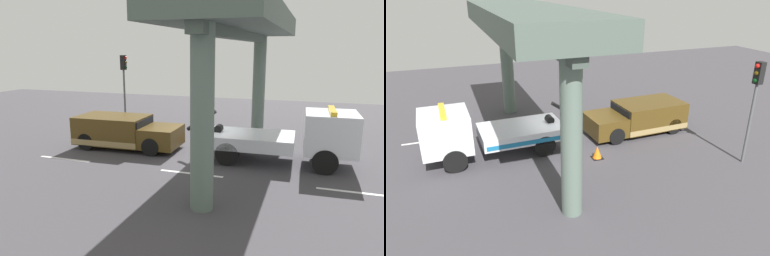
# 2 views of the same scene
# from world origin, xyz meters

# --- Properties ---
(ground_plane) EXTENTS (60.00, 40.00, 0.10)m
(ground_plane) POSITION_xyz_m (0.00, 0.00, -0.05)
(ground_plane) COLOR #423F44
(lane_stripe_west) EXTENTS (2.60, 0.16, 0.01)m
(lane_stripe_west) POSITION_xyz_m (-6.00, -2.61, 0.00)
(lane_stripe_west) COLOR silver
(lane_stripe_west) RESTS_ON ground
(lane_stripe_mid) EXTENTS (2.60, 0.16, 0.01)m
(lane_stripe_mid) POSITION_xyz_m (0.00, -2.61, 0.00)
(lane_stripe_mid) COLOR silver
(lane_stripe_mid) RESTS_ON ground
(lane_stripe_east) EXTENTS (2.60, 0.16, 0.01)m
(lane_stripe_east) POSITION_xyz_m (6.00, -2.61, 0.00)
(lane_stripe_east) COLOR silver
(lane_stripe_east) RESTS_ON ground
(tow_truck_white) EXTENTS (7.29, 2.57, 2.46)m
(tow_truck_white) POSITION_xyz_m (3.75, 0.03, 1.20)
(tow_truck_white) COLOR silver
(tow_truck_white) RESTS_ON ground
(towed_van_green) EXTENTS (5.26, 2.35, 1.58)m
(towed_van_green) POSITION_xyz_m (-4.45, -0.00, 0.78)
(towed_van_green) COLOR #4C3814
(towed_van_green) RESTS_ON ground
(overpass_structure) EXTENTS (3.60, 13.05, 6.48)m
(overpass_structure) POSITION_xyz_m (1.34, 0.00, 5.63)
(overpass_structure) COLOR #596B60
(overpass_structure) RESTS_ON ground
(traffic_light_near) EXTENTS (0.39, 0.32, 4.47)m
(traffic_light_near) POSITION_xyz_m (-6.98, 4.73, 3.25)
(traffic_light_near) COLOR #515456
(traffic_light_near) RESTS_ON ground
(traffic_cone_orange) EXTENTS (0.48, 0.48, 0.57)m
(traffic_cone_orange) POSITION_xyz_m (-1.12, 2.10, 0.27)
(traffic_cone_orange) COLOR orange
(traffic_cone_orange) RESTS_ON ground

